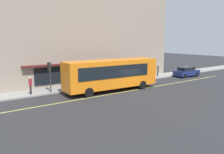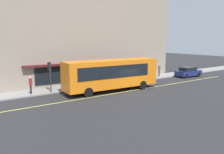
{
  "view_description": "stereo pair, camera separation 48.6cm",
  "coord_description": "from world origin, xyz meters",
  "px_view_note": "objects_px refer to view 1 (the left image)",
  "views": [
    {
      "loc": [
        -16.52,
        -19.35,
        5.79
      ],
      "look_at": [
        -1.5,
        1.13,
        1.6
      ],
      "focal_mm": 37.02,
      "sensor_mm": 36.0,
      "label": 1
    },
    {
      "loc": [
        -16.12,
        -19.63,
        5.79
      ],
      "look_at": [
        -1.5,
        1.13,
        1.6
      ],
      "focal_mm": 37.02,
      "sensor_mm": 36.0,
      "label": 2
    }
  ],
  "objects_px": {
    "car_navy": "(186,72)",
    "pedestrian_at_corner": "(30,84)",
    "pedestrian_by_curb": "(123,72)",
    "bus": "(112,74)",
    "pedestrian_waiting": "(158,69)",
    "traffic_light": "(49,70)"
  },
  "relations": [
    {
      "from": "bus",
      "to": "car_navy",
      "type": "height_order",
      "value": "bus"
    },
    {
      "from": "bus",
      "to": "car_navy",
      "type": "distance_m",
      "value": 15.46
    },
    {
      "from": "car_navy",
      "to": "pedestrian_at_corner",
      "type": "xyz_separation_m",
      "value": [
        -23.44,
        1.86,
        0.52
      ]
    },
    {
      "from": "bus",
      "to": "pedestrian_by_curb",
      "type": "bearing_deg",
      "value": 41.24
    },
    {
      "from": "car_navy",
      "to": "pedestrian_waiting",
      "type": "relative_size",
      "value": 2.45
    },
    {
      "from": "bus",
      "to": "pedestrian_at_corner",
      "type": "distance_m",
      "value": 8.72
    },
    {
      "from": "pedestrian_waiting",
      "to": "pedestrian_by_curb",
      "type": "distance_m",
      "value": 6.23
    },
    {
      "from": "bus",
      "to": "pedestrian_waiting",
      "type": "relative_size",
      "value": 6.3
    },
    {
      "from": "pedestrian_waiting",
      "to": "pedestrian_by_curb",
      "type": "relative_size",
      "value": 1.06
    },
    {
      "from": "pedestrian_waiting",
      "to": "traffic_light",
      "type": "bearing_deg",
      "value": -177.89
    },
    {
      "from": "bus",
      "to": "pedestrian_at_corner",
      "type": "xyz_separation_m",
      "value": [
        -8.09,
        3.17,
        -0.73
      ]
    },
    {
      "from": "car_navy",
      "to": "pedestrian_at_corner",
      "type": "distance_m",
      "value": 23.51
    },
    {
      "from": "car_navy",
      "to": "pedestrian_at_corner",
      "type": "height_order",
      "value": "pedestrian_at_corner"
    },
    {
      "from": "traffic_light",
      "to": "pedestrian_at_corner",
      "type": "xyz_separation_m",
      "value": [
        -2.02,
        0.19,
        -1.27
      ]
    },
    {
      "from": "bus",
      "to": "pedestrian_at_corner",
      "type": "bearing_deg",
      "value": 158.57
    },
    {
      "from": "bus",
      "to": "pedestrian_waiting",
      "type": "xyz_separation_m",
      "value": [
        11.39,
        3.63,
        -0.76
      ]
    },
    {
      "from": "pedestrian_waiting",
      "to": "pedestrian_by_curb",
      "type": "height_order",
      "value": "pedestrian_waiting"
    },
    {
      "from": "car_navy",
      "to": "bus",
      "type": "bearing_deg",
      "value": -175.1
    },
    {
      "from": "bus",
      "to": "traffic_light",
      "type": "height_order",
      "value": "bus"
    },
    {
      "from": "pedestrian_by_curb",
      "to": "car_navy",
      "type": "bearing_deg",
      "value": -17.9
    },
    {
      "from": "bus",
      "to": "pedestrian_at_corner",
      "type": "height_order",
      "value": "bus"
    },
    {
      "from": "bus",
      "to": "pedestrian_waiting",
      "type": "bearing_deg",
      "value": 17.69
    }
  ]
}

